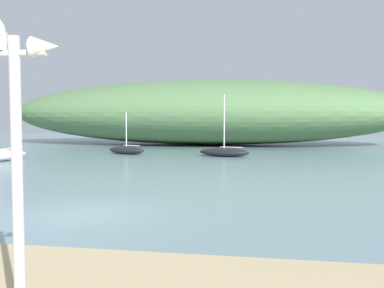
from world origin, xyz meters
name	(u,v)px	position (x,y,z in m)	size (l,w,h in m)	color
ground_plane	(75,215)	(0.00, 0.00, 0.00)	(120.00, 120.00, 0.00)	gray
distant_hill	(205,112)	(-1.13, 33.02, 3.25)	(41.13, 14.68, 6.51)	#517547
sailboat_far_right	(224,152)	(2.19, 19.27, 0.32)	(3.82, 2.09, 4.33)	black
sailboat_centre_water	(126,150)	(-5.21, 20.03, 0.31)	(3.26, 1.92, 3.15)	black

